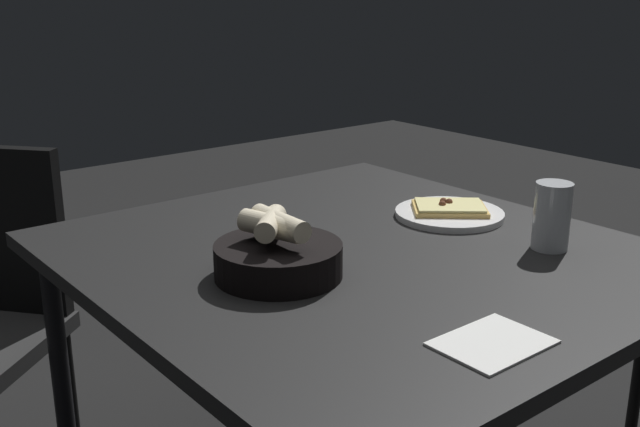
{
  "coord_description": "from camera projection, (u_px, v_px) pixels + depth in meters",
  "views": [
    {
      "loc": [
        -0.92,
        -1.02,
        1.25
      ],
      "look_at": [
        -0.04,
        0.07,
        0.82
      ],
      "focal_mm": 42.4,
      "sensor_mm": 36.0,
      "label": 1
    }
  ],
  "objects": [
    {
      "name": "dining_table",
      "position": [
        359.0,
        280.0,
        1.47
      ],
      "size": [
        1.0,
        1.08,
        0.75
      ],
      "color": "black",
      "rests_on": "ground"
    },
    {
      "name": "pizza_plate",
      "position": [
        449.0,
        212.0,
        1.66
      ],
      "size": [
        0.24,
        0.24,
        0.04
      ],
      "color": "white",
      "rests_on": "dining_table"
    },
    {
      "name": "bread_basket",
      "position": [
        278.0,
        255.0,
        1.32
      ],
      "size": [
        0.23,
        0.23,
        0.12
      ],
      "color": "black",
      "rests_on": "dining_table"
    },
    {
      "name": "beer_glass",
      "position": [
        552.0,
        219.0,
        1.45
      ],
      "size": [
        0.07,
        0.07,
        0.13
      ],
      "color": "silver",
      "rests_on": "dining_table"
    },
    {
      "name": "napkin",
      "position": [
        492.0,
        343.0,
        1.08
      ],
      "size": [
        0.16,
        0.12,
        0.0
      ],
      "color": "white",
      "rests_on": "dining_table"
    }
  ]
}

